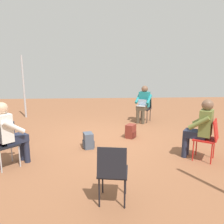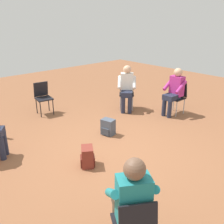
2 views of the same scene
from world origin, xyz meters
TOP-DOWN VIEW (x-y plane):
  - ground_plane at (0.00, 0.00)m, footprint 15.60×15.60m
  - chair_north at (-0.32, 2.71)m, footprint 0.41×0.44m
  - chair_northwest at (-1.52, 1.99)m, footprint 0.58×0.58m
  - chair_west at (-2.71, 0.02)m, footprint 0.49×0.46m
  - person_with_laptop at (1.81, -1.31)m, footprint 0.64×0.62m
  - person_in_white at (-1.40, 1.87)m, footprint 0.63×0.63m
  - person_in_magenta at (-0.33, 2.55)m, footprint 0.50×0.53m
  - backpack_near_laptop_user at (0.13, -0.64)m, footprint 0.34×0.32m
  - backpack_by_empty_chair at (-0.57, 0.45)m, footprint 0.32×0.29m

SIDE VIEW (x-z plane):
  - ground_plane at x=0.00m, z-range 0.00..0.00m
  - backpack_near_laptop_user at x=0.13m, z-range -0.02..0.34m
  - backpack_by_empty_chair at x=-0.57m, z-range -0.02..0.34m
  - chair_north at x=-0.32m, z-range 0.07..0.92m
  - chair_northwest at x=-1.52m, z-range 0.07..0.92m
  - chair_west at x=-2.71m, z-range 0.07..0.92m
  - person_with_laptop at x=1.81m, z-range 0.07..1.31m
  - person_in_white at x=-1.40m, z-range 0.07..1.31m
  - person_in_magenta at x=-0.33m, z-range 0.07..1.31m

